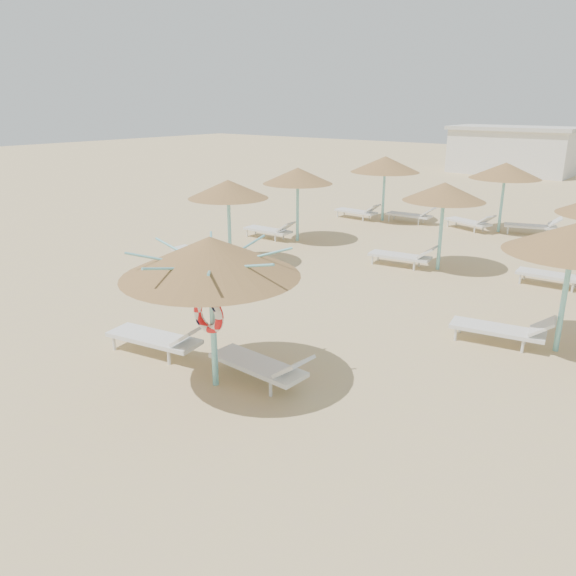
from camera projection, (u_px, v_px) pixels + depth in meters
The scene contains 6 objects.
ground at pixel (222, 378), 10.44m from camera, with size 120.00×120.00×0.00m, color tan.
main_palapa at pixel (210, 257), 9.46m from camera, with size 3.08×3.08×2.76m.
lounger_main_a at pixel (159, 338), 11.30m from camera, with size 2.25×1.04×0.79m.
lounger_main_b at pixel (263, 365), 10.15m from camera, with size 2.12×0.72×0.76m.
palapa_field at pixel (481, 192), 16.95m from camera, with size 19.10×13.50×2.72m.
service_hut at pixel (512, 150), 39.48m from camera, with size 8.40×4.40×3.25m.
Camera 1 is at (6.78, -6.58, 4.90)m, focal length 35.00 mm.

